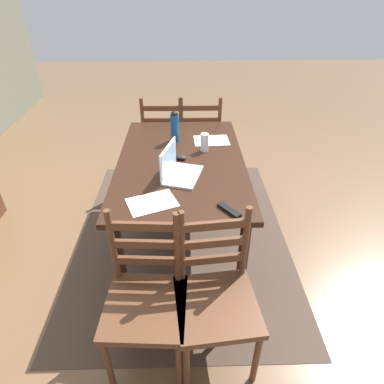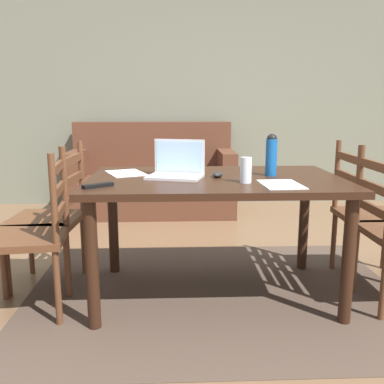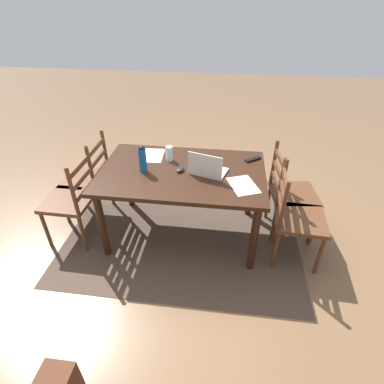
{
  "view_description": "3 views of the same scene",
  "coord_description": "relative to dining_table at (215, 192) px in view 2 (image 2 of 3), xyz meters",
  "views": [
    {
      "loc": [
        -2.22,
        -0.03,
        1.95
      ],
      "look_at": [
        -0.08,
        -0.08,
        0.52
      ],
      "focal_mm": 30.59,
      "sensor_mm": 36.0,
      "label": 1
    },
    {
      "loc": [
        -0.25,
        -2.57,
        1.19
      ],
      "look_at": [
        -0.14,
        0.09,
        0.65
      ],
      "focal_mm": 40.08,
      "sensor_mm": 36.0,
      "label": 2
    },
    {
      "loc": [
        -0.4,
        2.39,
        2.19
      ],
      "look_at": [
        -0.09,
        -0.06,
        0.48
      ],
      "focal_mm": 28.26,
      "sensor_mm": 36.0,
      "label": 3
    }
  ],
  "objects": [
    {
      "name": "chair_right_far",
      "position": [
        1.06,
        0.19,
        -0.2
      ],
      "size": [
        0.45,
        0.45,
        0.95
      ],
      "color": "#56331E",
      "rests_on": "ground"
    },
    {
      "name": "drinking_glass",
      "position": [
        0.15,
        -0.19,
        0.17
      ],
      "size": [
        0.06,
        0.06,
        0.15
      ],
      "primitive_type": "cylinder",
      "color": "silver",
      "rests_on": "dining_table"
    },
    {
      "name": "wall_back",
      "position": [
        0.0,
        2.69,
        0.68
      ],
      "size": [
        8.0,
        0.12,
        2.7
      ],
      "primitive_type": "cube",
      "color": "#6B6D5B",
      "rests_on": "ground"
    },
    {
      "name": "paper_stack_left",
      "position": [
        0.34,
        -0.26,
        0.09
      ],
      "size": [
        0.22,
        0.31,
        0.0
      ],
      "primitive_type": "cube",
      "rotation": [
        0.0,
        0.0,
        0.05
      ],
      "color": "white",
      "rests_on": "dining_table"
    },
    {
      "name": "ground_plane",
      "position": [
        0.0,
        0.0,
        -0.67
      ],
      "size": [
        14.0,
        14.0,
        0.0
      ],
      "primitive_type": "plane",
      "color": "brown"
    },
    {
      "name": "chair_left_far",
      "position": [
        -1.06,
        0.19,
        -0.2
      ],
      "size": [
        0.46,
        0.46,
        0.95
      ],
      "color": "#56331E",
      "rests_on": "ground"
    },
    {
      "name": "chair_left_near",
      "position": [
        -1.06,
        -0.19,
        -0.2
      ],
      "size": [
        0.49,
        0.49,
        0.95
      ],
      "color": "#56331E",
      "rests_on": "ground"
    },
    {
      "name": "dining_table",
      "position": [
        0.0,
        0.0,
        0.0
      ],
      "size": [
        1.54,
        0.97,
        0.76
      ],
      "color": "black",
      "rests_on": "ground"
    },
    {
      "name": "paper_stack_right",
      "position": [
        -0.56,
        0.18,
        0.09
      ],
      "size": [
        0.31,
        0.35,
        0.0
      ],
      "primitive_type": "cube",
      "rotation": [
        0.0,
        0.0,
        0.39
      ],
      "color": "white",
      "rests_on": "dining_table"
    },
    {
      "name": "tv_remote",
      "position": [
        -0.66,
        -0.29,
        0.1
      ],
      "size": [
        0.16,
        0.14,
        0.02
      ],
      "primitive_type": "cube",
      "rotation": [
        0.0,
        0.0,
        2.21
      ],
      "color": "black",
      "rests_on": "dining_table"
    },
    {
      "name": "computer_mouse",
      "position": [
        0.01,
        0.01,
        0.11
      ],
      "size": [
        0.09,
        0.11,
        0.03
      ],
      "primitive_type": "ellipsoid",
      "rotation": [
        0.0,
        0.0,
        -0.36
      ],
      "color": "black",
      "rests_on": "dining_table"
    },
    {
      "name": "area_rug",
      "position": [
        0.0,
        0.0,
        -0.66
      ],
      "size": [
        2.38,
        1.8,
        0.01
      ],
      "primitive_type": "cube",
      "color": "#47382D",
      "rests_on": "ground"
    },
    {
      "name": "water_bottle",
      "position": [
        0.35,
        0.05,
        0.23
      ],
      "size": [
        0.07,
        0.07,
        0.26
      ],
      "color": "#145199",
      "rests_on": "dining_table"
    },
    {
      "name": "laptop",
      "position": [
        -0.23,
        0.03,
        0.15
      ],
      "size": [
        0.37,
        0.3,
        0.23
      ],
      "color": "silver",
      "rests_on": "dining_table"
    },
    {
      "name": "couch",
      "position": [
        -0.5,
        2.22,
        -0.31
      ],
      "size": [
        1.8,
        0.8,
        1.0
      ],
      "color": "#512D1E",
      "rests_on": "ground"
    }
  ]
}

